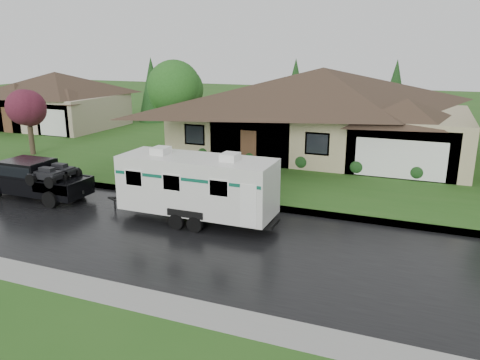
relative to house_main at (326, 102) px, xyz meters
name	(u,v)px	position (x,y,z in m)	size (l,w,h in m)	color
ground	(200,218)	(-2.29, -13.84, -3.59)	(140.00, 140.00, 0.00)	#28561B
road	(177,235)	(-2.29, -15.84, -3.59)	(140.00, 8.00, 0.01)	black
curb	(222,201)	(-2.29, -11.59, -3.52)	(140.00, 0.50, 0.15)	gray
lawn	(295,148)	(-2.29, 1.16, -3.52)	(140.00, 26.00, 0.15)	#28561B
house_main	(326,102)	(0.00, 0.00, 0.00)	(19.44, 10.80, 6.90)	tan
house_far	(58,95)	(-24.07, 2.02, -0.62)	(10.80, 8.64, 5.80)	tan
tree_left_green	(175,91)	(-8.58, -4.49, 0.78)	(3.68, 3.68, 6.09)	#382B1E
tree_red	(28,110)	(-17.86, -7.43, -0.49)	(2.57, 2.57, 4.26)	#382B1E
shrub_row	(302,160)	(-0.29, -4.54, -2.94)	(13.60, 1.00, 1.00)	#143814
pickup_truck	(33,178)	(-11.01, -14.20, -2.61)	(5.48, 2.08, 1.83)	black
travel_trailer	(197,184)	(-2.21, -14.20, -1.98)	(6.76, 2.38, 3.03)	silver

